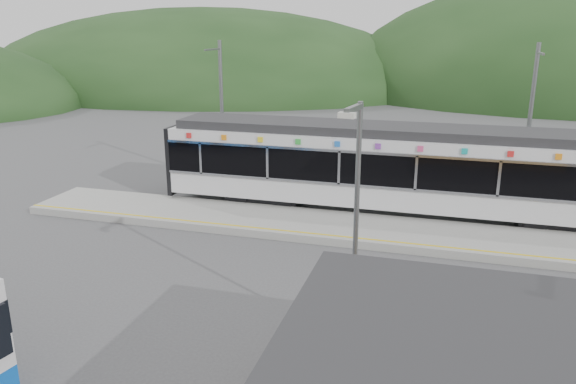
# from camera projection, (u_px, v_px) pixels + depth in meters

# --- Properties ---
(ground) EXTENTS (120.00, 120.00, 0.00)m
(ground) POSITION_uv_depth(u_px,v_px,m) (320.00, 265.00, 18.69)
(ground) COLOR #4C4C4F
(ground) RESTS_ON ground
(hills) EXTENTS (146.00, 149.00, 26.00)m
(hills) POSITION_uv_depth(u_px,v_px,m) (505.00, 230.00, 21.89)
(hills) COLOR #1E3D19
(hills) RESTS_ON ground
(platform) EXTENTS (26.00, 3.20, 0.30)m
(platform) POSITION_uv_depth(u_px,v_px,m) (340.00, 228.00, 21.68)
(platform) COLOR #9E9E99
(platform) RESTS_ON ground
(yellow_line) EXTENTS (26.00, 0.10, 0.01)m
(yellow_line) POSITION_uv_depth(u_px,v_px,m) (333.00, 235.00, 20.44)
(yellow_line) COLOR yellow
(yellow_line) RESTS_ON platform
(train) EXTENTS (20.44, 3.01, 3.74)m
(train) POSITION_uv_depth(u_px,v_px,m) (406.00, 167.00, 23.03)
(train) COLOR black
(train) RESTS_ON ground
(catenary_mast_west) EXTENTS (0.18, 1.80, 7.00)m
(catenary_mast_west) POSITION_uv_depth(u_px,v_px,m) (222.00, 111.00, 27.41)
(catenary_mast_west) COLOR slate
(catenary_mast_west) RESTS_ON ground
(catenary_mast_east) EXTENTS (0.18, 1.80, 7.00)m
(catenary_mast_east) POSITION_uv_depth(u_px,v_px,m) (529.00, 124.00, 23.65)
(catenary_mast_east) COLOR slate
(catenary_mast_east) RESTS_ON ground
(lamp_post) EXTENTS (0.37, 1.08, 6.04)m
(lamp_post) POSITION_uv_depth(u_px,v_px,m) (356.00, 208.00, 12.89)
(lamp_post) COLOR slate
(lamp_post) RESTS_ON ground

